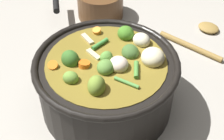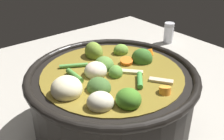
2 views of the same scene
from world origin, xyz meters
TOP-DOWN VIEW (x-y plane):
  - ground_plane at (0.00, 0.00)m, footprint 1.10×1.10m
  - cooking_pot at (0.00, -0.00)m, footprint 0.31×0.31m
  - wooden_spoon at (0.26, -0.26)m, footprint 0.19×0.19m
  - small_saucepan at (0.37, 0.04)m, footprint 0.16×0.22m

SIDE VIEW (x-z plane):
  - ground_plane at x=0.00m, z-range 0.00..0.00m
  - wooden_spoon at x=0.26m, z-range 0.00..0.02m
  - small_saucepan at x=0.37m, z-range 0.00..0.08m
  - cooking_pot at x=0.00m, z-range -0.01..0.15m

